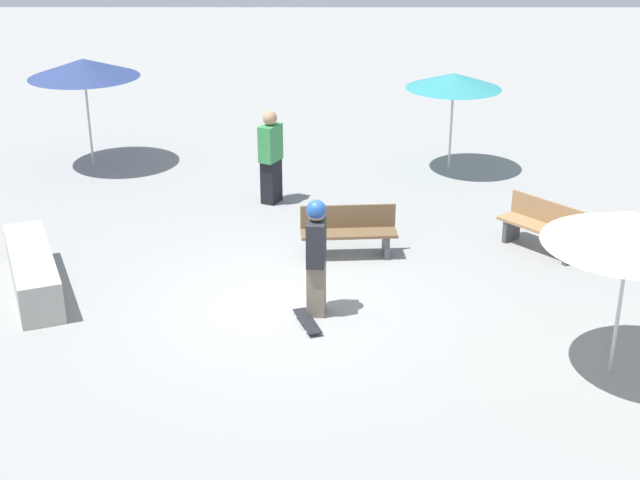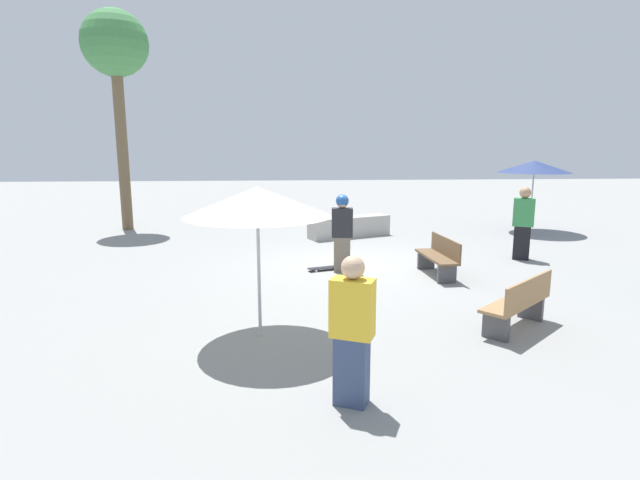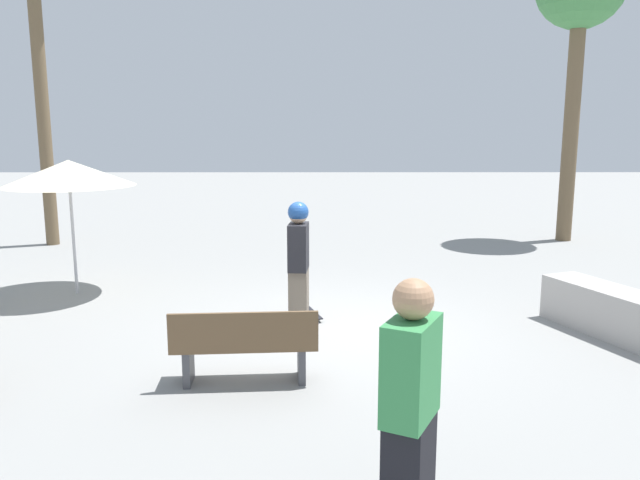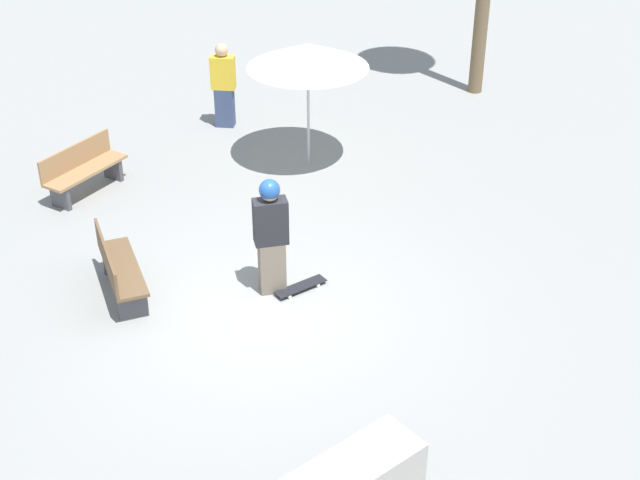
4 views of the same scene
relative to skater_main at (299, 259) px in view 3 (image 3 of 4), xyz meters
The scene contains 7 objects.
ground_plane 1.06m from the skater_main, 119.80° to the right, with size 60.00×60.00×0.00m, color gray.
skater_main is the anchor object (origin of this frame).
skateboard 0.98m from the skater_main, 18.74° to the right, with size 0.82×0.44×0.07m.
concrete_ledge 4.48m from the skater_main, 99.79° to the right, with size 2.69×1.57×0.64m.
bench_near 2.21m from the skater_main, 165.74° to the left, with size 0.55×1.63×0.85m.
shade_umbrella_cream 4.32m from the skater_main, 66.17° to the left, with size 2.13×2.13×2.25m.
bystander_watching 4.74m from the skater_main, 169.10° to the right, with size 0.57×0.47×1.82m.
Camera 3 is at (-8.35, 0.13, 2.80)m, focal length 35.00 mm.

